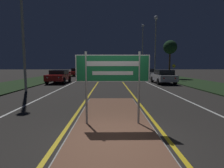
{
  "coord_description": "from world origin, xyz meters",
  "views": [
    {
      "loc": [
        -0.1,
        -4.14,
        1.94
      ],
      "look_at": [
        0.0,
        2.77,
        1.2
      ],
      "focal_mm": 28.0,
      "sensor_mm": 36.0,
      "label": 1
    }
  ],
  "objects": [
    {
      "name": "car_receding_0",
      "position": [
        5.64,
        14.38,
        0.77
      ],
      "size": [
        1.9,
        4.2,
        1.47
      ],
      "color": "#B7B7BC",
      "rests_on": "ground_plane"
    },
    {
      "name": "edge_line_white_right",
      "position": [
        7.2,
        25.0,
        0.0
      ],
      "size": [
        0.1,
        70.0,
        0.01
      ],
      "color": "silver",
      "rests_on": "ground_plane"
    },
    {
      "name": "warning_sign",
      "position": [
        9.02,
        20.54,
        1.33
      ],
      "size": [
        0.6,
        0.06,
        2.07
      ],
      "color": "#9E9E99",
      "rests_on": "verge_right"
    },
    {
      "name": "car_approaching_1",
      "position": [
        -6.1,
        27.99,
        0.75
      ],
      "size": [
        2.02,
        4.73,
        1.43
      ],
      "color": "maroon",
      "rests_on": "ground_plane"
    },
    {
      "name": "car_receding_2",
      "position": [
        5.63,
        32.49,
        0.83
      ],
      "size": [
        2.01,
        4.22,
        1.58
      ],
      "color": "maroon",
      "rests_on": "ground_plane"
    },
    {
      "name": "median_island",
      "position": [
        0.0,
        1.27,
        0.04
      ],
      "size": [
        2.49,
        8.65,
        0.1
      ],
      "color": "#999993",
      "rests_on": "ground_plane"
    },
    {
      "name": "ground_plane",
      "position": [
        0.0,
        0.0,
        0.0
      ],
      "size": [
        160.0,
        160.0,
        0.0
      ],
      "primitive_type": "plane",
      "color": "#282623"
    },
    {
      "name": "streetlight_right_far",
      "position": [
        6.25,
        29.84,
        5.91
      ],
      "size": [
        0.47,
        0.47,
        9.71
      ],
      "color": "#9E9E99",
      "rests_on": "ground_plane"
    },
    {
      "name": "centre_line_yellow_left",
      "position": [
        -1.44,
        25.0,
        0.0
      ],
      "size": [
        0.12,
        70.0,
        0.01
      ],
      "color": "gold",
      "rests_on": "ground_plane"
    },
    {
      "name": "edge_line_white_left",
      "position": [
        -7.2,
        25.0,
        0.0
      ],
      "size": [
        0.1,
        70.0,
        0.01
      ],
      "color": "silver",
      "rests_on": "ground_plane"
    },
    {
      "name": "verge_left",
      "position": [
        -9.5,
        20.0,
        0.04
      ],
      "size": [
        5.0,
        100.0,
        0.08
      ],
      "color": "#1E3319",
      "rests_on": "ground_plane"
    },
    {
      "name": "roadside_palm_right",
      "position": [
        8.61,
        21.19,
        4.47
      ],
      "size": [
        1.93,
        1.93,
        5.43
      ],
      "color": "#4C3823",
      "rests_on": "verge_right"
    },
    {
      "name": "lane_line_white_right",
      "position": [
        4.2,
        25.0,
        0.0
      ],
      "size": [
        0.12,
        70.0,
        0.01
      ],
      "color": "silver",
      "rests_on": "ground_plane"
    },
    {
      "name": "highway_sign",
      "position": [
        0.0,
        1.27,
        1.74
      ],
      "size": [
        2.29,
        0.07,
        2.27
      ],
      "color": "#9E9E99",
      "rests_on": "median_island"
    },
    {
      "name": "centre_line_yellow_right",
      "position": [
        1.44,
        25.0,
        0.0
      ],
      "size": [
        0.12,
        70.0,
        0.01
      ],
      "color": "gold",
      "rests_on": "ground_plane"
    },
    {
      "name": "car_receding_1",
      "position": [
        6.0,
        23.71,
        0.75
      ],
      "size": [
        2.04,
        4.31,
        1.41
      ],
      "color": "#B7B7BC",
      "rests_on": "ground_plane"
    },
    {
      "name": "streetlight_right_near",
      "position": [
        6.51,
        21.36,
        5.95
      ],
      "size": [
        0.55,
        0.55,
        8.96
      ],
      "color": "#9E9E99",
      "rests_on": "ground_plane"
    },
    {
      "name": "verge_right",
      "position": [
        9.5,
        20.0,
        0.04
      ],
      "size": [
        5.0,
        100.0,
        0.08
      ],
      "color": "#1E3319",
      "rests_on": "ground_plane"
    },
    {
      "name": "lane_line_white_left",
      "position": [
        -4.2,
        25.0,
        0.0
      ],
      "size": [
        0.12,
        70.0,
        0.01
      ],
      "color": "silver",
      "rests_on": "ground_plane"
    },
    {
      "name": "car_approaching_0",
      "position": [
        -5.69,
        15.18,
        0.77
      ],
      "size": [
        1.98,
        4.11,
        1.42
      ],
      "color": "maroon",
      "rests_on": "ground_plane"
    }
  ]
}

